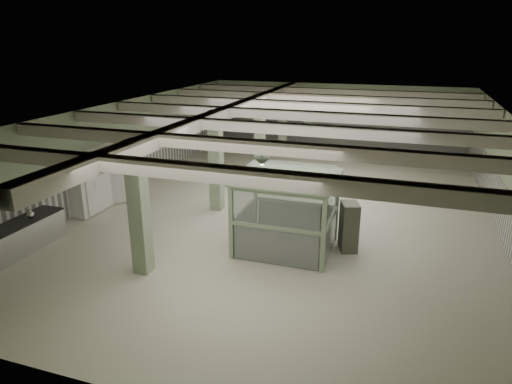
% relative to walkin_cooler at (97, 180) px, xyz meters
% --- Properties ---
extents(floor, '(20.00, 20.00, 0.00)m').
position_rel_walkin_cooler_xyz_m(floor, '(6.62, 2.34, -1.08)').
color(floor, silver).
rests_on(floor, ground).
extents(ceiling, '(14.00, 20.00, 0.02)m').
position_rel_walkin_cooler_xyz_m(ceiling, '(6.62, 2.34, 2.52)').
color(ceiling, silver).
rests_on(ceiling, wall_back).
extents(wall_back, '(14.00, 0.02, 3.60)m').
position_rel_walkin_cooler_xyz_m(wall_back, '(6.62, 12.34, 0.72)').
color(wall_back, '#A4B792').
rests_on(wall_back, floor).
extents(wall_front, '(14.00, 0.02, 3.60)m').
position_rel_walkin_cooler_xyz_m(wall_front, '(6.62, -7.66, 0.72)').
color(wall_front, '#A4B792').
rests_on(wall_front, floor).
extents(wall_left, '(0.02, 20.00, 3.60)m').
position_rel_walkin_cooler_xyz_m(wall_left, '(-0.38, 2.34, 0.72)').
color(wall_left, '#A4B792').
rests_on(wall_left, floor).
extents(wall_right, '(0.02, 20.00, 3.60)m').
position_rel_walkin_cooler_xyz_m(wall_right, '(13.62, 2.34, 0.72)').
color(wall_right, '#A4B792').
rests_on(wall_right, floor).
extents(wainscot_left, '(0.05, 19.90, 1.50)m').
position_rel_walkin_cooler_xyz_m(wainscot_left, '(-0.35, 2.34, -0.33)').
color(wainscot_left, silver).
rests_on(wainscot_left, floor).
extents(wainscot_right, '(0.05, 19.90, 1.50)m').
position_rel_walkin_cooler_xyz_m(wainscot_right, '(13.60, 2.34, -0.33)').
color(wainscot_right, silver).
rests_on(wainscot_right, floor).
extents(wainscot_back, '(13.90, 0.05, 1.50)m').
position_rel_walkin_cooler_xyz_m(wainscot_back, '(6.62, 12.32, -0.33)').
color(wainscot_back, silver).
rests_on(wainscot_back, floor).
extents(girder, '(0.45, 19.90, 0.40)m').
position_rel_walkin_cooler_xyz_m(girder, '(4.12, 2.34, 2.30)').
color(girder, beige).
rests_on(girder, ceiling).
extents(beam_a, '(13.90, 0.35, 0.32)m').
position_rel_walkin_cooler_xyz_m(beam_a, '(6.62, -5.16, 2.34)').
color(beam_a, beige).
rests_on(beam_a, ceiling).
extents(beam_b, '(13.90, 0.35, 0.32)m').
position_rel_walkin_cooler_xyz_m(beam_b, '(6.62, -2.66, 2.34)').
color(beam_b, beige).
rests_on(beam_b, ceiling).
extents(beam_c, '(13.90, 0.35, 0.32)m').
position_rel_walkin_cooler_xyz_m(beam_c, '(6.62, -0.16, 2.34)').
color(beam_c, beige).
rests_on(beam_c, ceiling).
extents(beam_d, '(13.90, 0.35, 0.32)m').
position_rel_walkin_cooler_xyz_m(beam_d, '(6.62, 2.34, 2.34)').
color(beam_d, beige).
rests_on(beam_d, ceiling).
extents(beam_e, '(13.90, 0.35, 0.32)m').
position_rel_walkin_cooler_xyz_m(beam_e, '(6.62, 4.84, 2.34)').
color(beam_e, beige).
rests_on(beam_e, ceiling).
extents(beam_f, '(13.90, 0.35, 0.32)m').
position_rel_walkin_cooler_xyz_m(beam_f, '(6.62, 7.34, 2.34)').
color(beam_f, beige).
rests_on(beam_f, ceiling).
extents(beam_g, '(13.90, 0.35, 0.32)m').
position_rel_walkin_cooler_xyz_m(beam_g, '(6.62, 9.84, 2.34)').
color(beam_g, beige).
rests_on(beam_g, ceiling).
extents(column_a, '(0.42, 0.42, 3.60)m').
position_rel_walkin_cooler_xyz_m(column_a, '(4.12, -3.66, 0.72)').
color(column_a, '#94A585').
rests_on(column_a, floor).
extents(column_b, '(0.42, 0.42, 3.60)m').
position_rel_walkin_cooler_xyz_m(column_b, '(4.12, 1.34, 0.72)').
color(column_b, '#94A585').
rests_on(column_b, floor).
extents(column_c, '(0.42, 0.42, 3.60)m').
position_rel_walkin_cooler_xyz_m(column_c, '(4.12, 6.34, 0.72)').
color(column_c, '#94A585').
rests_on(column_c, floor).
extents(column_d, '(0.42, 0.42, 3.60)m').
position_rel_walkin_cooler_xyz_m(column_d, '(4.12, 10.34, 0.72)').
color(column_d, '#94A585').
rests_on(column_d, floor).
extents(pendant_front, '(0.44, 0.44, 0.22)m').
position_rel_walkin_cooler_xyz_m(pendant_front, '(7.12, -2.66, 1.97)').
color(pendant_front, '#324231').
rests_on(pendant_front, ceiling).
extents(pendant_mid, '(0.44, 0.44, 0.22)m').
position_rel_walkin_cooler_xyz_m(pendant_mid, '(7.12, 2.84, 1.97)').
color(pendant_mid, '#324231').
rests_on(pendant_mid, ceiling).
extents(pendant_back, '(0.44, 0.44, 0.22)m').
position_rel_walkin_cooler_xyz_m(pendant_back, '(7.12, 7.84, 1.97)').
color(pendant_back, '#324231').
rests_on(pendant_back, ceiling).
extents(pitcher_far, '(0.26, 0.28, 0.30)m').
position_rel_walkin_cooler_xyz_m(pitcher_far, '(0.22, -3.39, -0.03)').
color(pitcher_far, '#B8B8BD').
rests_on(pitcher_far, prep_counter).
extents(walkin_cooler, '(1.10, 2.36, 2.16)m').
position_rel_walkin_cooler_xyz_m(walkin_cooler, '(0.00, 0.00, 0.00)').
color(walkin_cooler, white).
rests_on(walkin_cooler, floor).
extents(guard_booth, '(2.84, 2.41, 2.39)m').
position_rel_walkin_cooler_xyz_m(guard_booth, '(7.37, -1.11, 0.51)').
color(guard_booth, '#8EA685').
rests_on(guard_booth, floor).
extents(filing_cabinet, '(0.67, 0.79, 1.46)m').
position_rel_walkin_cooler_xyz_m(filing_cabinet, '(9.13, -0.58, -0.35)').
color(filing_cabinet, '#585D4D').
rests_on(filing_cabinet, floor).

